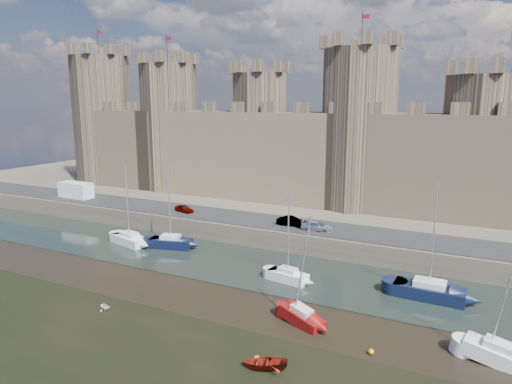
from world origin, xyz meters
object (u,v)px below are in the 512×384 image
sailboat_0 (129,239)px  sailboat_3 (429,291)px  car_0 (184,209)px  sailboat_5 (500,354)px  van (76,190)px  car_1 (292,222)px  car_2 (317,226)px  sailboat_4 (302,316)px  sailboat_2 (288,275)px  sailboat_1 (171,242)px

sailboat_0 → sailboat_3: size_ratio=0.91×
car_0 → sailboat_0: 9.66m
car_0 → sailboat_5: sailboat_5 is taller
van → sailboat_0: bearing=-23.7°
car_1 → car_2: size_ratio=0.96×
sailboat_4 → car_1: bearing=136.3°
van → sailboat_5: size_ratio=0.58×
sailboat_0 → sailboat_3: (36.44, -0.24, 0.05)m
car_2 → sailboat_5: size_ratio=0.38×
car_2 → sailboat_5: sailboat_5 is taller
sailboat_3 → sailboat_4: bearing=-130.2°
car_1 → sailboat_3: (17.70, -9.42, -2.28)m
sailboat_2 → sailboat_3: sailboat_3 is taller
sailboat_0 → sailboat_5: size_ratio=0.98×
van → car_1: bearing=1.7°
car_2 → sailboat_1: bearing=110.5°
sailboat_1 → sailboat_3: 30.82m
sailboat_2 → sailboat_1: bearing=178.1°
sailboat_5 → sailboat_4: bearing=-166.9°
sailboat_0 → sailboat_4: (27.46, -10.08, -0.09)m
car_1 → car_2: (3.55, -0.55, -0.05)m
car_2 → sailboat_1: sailboat_1 is taller
sailboat_2 → car_1: bearing=119.8°
car_1 → sailboat_3: sailboat_3 is taller
car_2 → sailboat_0: (-22.29, -8.63, -2.28)m
sailboat_0 → sailboat_4: bearing=-6.5°
van → sailboat_3: 56.84m
car_2 → sailboat_3: bearing=-125.6°
sailboat_5 → car_1: bearing=151.8°
van → sailboat_2: (42.49, -11.69, -3.04)m
car_0 → sailboat_0: bearing=-175.2°
car_0 → sailboat_1: size_ratio=0.31×
van → sailboat_1: bearing=-16.0°
car_1 → van: bearing=89.6°
sailboat_0 → sailboat_2: sailboat_0 is taller
car_1 → sailboat_4: (8.72, -19.26, -2.42)m
sailboat_1 → sailboat_2: size_ratio=1.16×
car_1 → sailboat_0: bearing=116.0°
car_0 → car_1: car_1 is taller
car_0 → sailboat_4: 31.84m
car_1 → sailboat_0: size_ratio=0.38×
sailboat_1 → sailboat_4: size_ratio=1.13×
car_0 → car_1: (16.56, 0.04, 0.07)m
sailboat_4 → sailboat_5: 14.64m
car_1 → van: 38.25m
car_2 → car_1: bearing=77.6°
car_1 → sailboat_2: (4.25, -11.48, -2.37)m
car_0 → sailboat_5: (39.91, -18.51, -2.31)m
car_0 → car_1: 16.56m
car_0 → sailboat_4: size_ratio=0.35×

